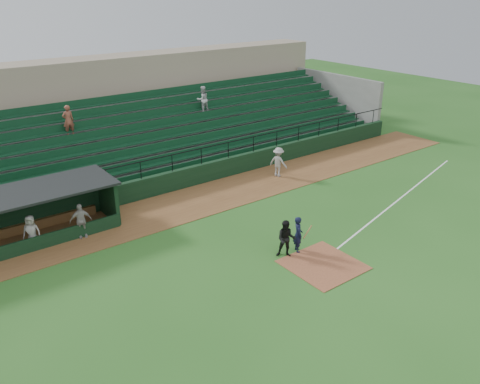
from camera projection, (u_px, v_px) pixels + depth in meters
ground at (307, 256)px, 21.83m from camera, size 90.00×90.00×0.00m
warning_track at (208, 198)px, 27.70m from camera, size 40.00×4.00×0.03m
home_plate_dirt at (323, 265)px, 21.09m from camera, size 3.00×3.00×0.03m
foul_line at (395, 202)px, 27.13m from camera, size 17.49×4.44×0.01m
stadium_structure at (139, 127)px, 33.01m from camera, size 38.00×13.08×6.40m
dugout at (17, 212)px, 22.93m from camera, size 8.90×3.20×2.42m
batter_at_plate at (298, 234)px, 21.86m from camera, size 1.12×0.75×1.72m
umpire at (286, 239)px, 21.43m from camera, size 1.07×1.06×1.75m
runner at (278, 162)px, 30.45m from camera, size 1.03×1.37×1.88m
dugout_player_a at (81, 221)px, 23.05m from camera, size 1.07×0.62×1.72m
dugout_player_b at (32, 232)px, 22.11m from camera, size 0.95×0.86×1.62m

